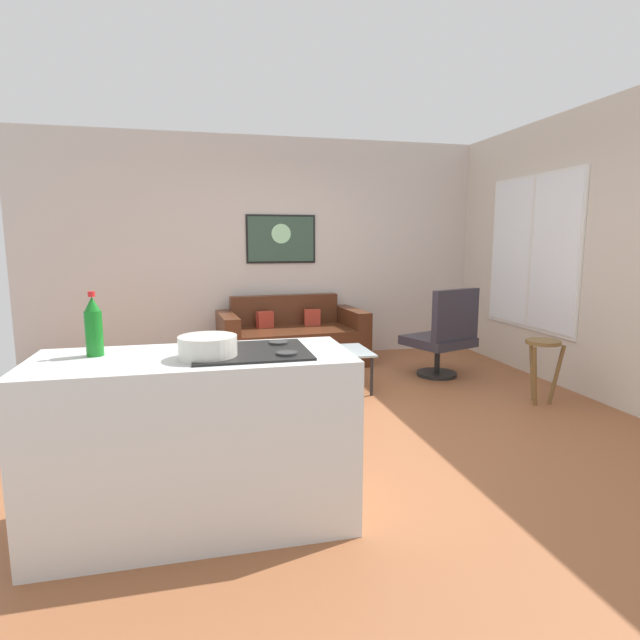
% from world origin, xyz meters
% --- Properties ---
extents(ground, '(6.40, 6.40, 0.04)m').
position_xyz_m(ground, '(0.00, 0.00, -0.02)').
color(ground, '#995936').
extents(back_wall, '(6.40, 0.05, 2.80)m').
position_xyz_m(back_wall, '(0.00, 2.42, 1.40)').
color(back_wall, beige).
rests_on(back_wall, ground).
extents(right_wall, '(0.05, 6.40, 2.80)m').
position_xyz_m(right_wall, '(2.62, 0.30, 1.40)').
color(right_wall, beige).
rests_on(right_wall, ground).
extents(couch, '(1.81, 1.02, 0.82)m').
position_xyz_m(couch, '(0.03, 1.93, 0.29)').
color(couch, '#4F2816').
rests_on(couch, ground).
extents(coffee_table, '(0.86, 0.62, 0.41)m').
position_xyz_m(coffee_table, '(0.18, 0.71, 0.38)').
color(coffee_table, silver).
rests_on(coffee_table, ground).
extents(armchair, '(0.81, 0.80, 1.00)m').
position_xyz_m(armchair, '(1.56, 0.90, 0.48)').
color(armchair, black).
rests_on(armchair, ground).
extents(bar_stool, '(0.36, 0.35, 0.60)m').
position_xyz_m(bar_stool, '(2.02, -0.14, 0.47)').
color(bar_stool, brown).
rests_on(bar_stool, ground).
extents(kitchen_counter, '(1.62, 0.68, 0.95)m').
position_xyz_m(kitchen_counter, '(-1.08, -1.49, 0.47)').
color(kitchen_counter, silver).
rests_on(kitchen_counter, ground).
extents(soda_bottle, '(0.09, 0.09, 0.33)m').
position_xyz_m(soda_bottle, '(-1.58, -1.38, 1.08)').
color(soda_bottle, '#17731F').
rests_on(soda_bottle, kitchen_counter).
extents(mixing_bowl, '(0.29, 0.29, 0.11)m').
position_xyz_m(mixing_bowl, '(-1.01, -1.57, 0.98)').
color(mixing_bowl, silver).
rests_on(mixing_bowl, kitchen_counter).
extents(wall_painting, '(0.89, 0.03, 0.61)m').
position_xyz_m(wall_painting, '(-0.01, 2.38, 1.53)').
color(wall_painting, black).
extents(window, '(0.03, 1.57, 1.72)m').
position_xyz_m(window, '(2.59, 0.90, 1.37)').
color(window, silver).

